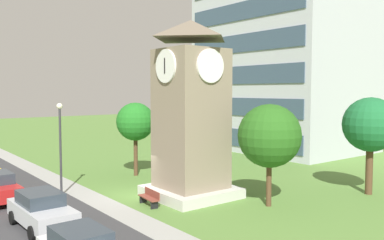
{
  "coord_description": "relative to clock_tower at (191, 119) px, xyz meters",
  "views": [
    {
      "loc": [
        21.93,
        -12.66,
        6.42
      ],
      "look_at": [
        1.18,
        3.34,
        4.56
      ],
      "focal_mm": 38.56,
      "sensor_mm": 36.0,
      "label": 1
    }
  ],
  "objects": [
    {
      "name": "street_asphalt",
      "position": [
        -2.37,
        -9.3,
        -4.74
      ],
      "size": [
        120.0,
        7.2,
        0.01
      ],
      "primitive_type": "cube",
      "color": "#38383A",
      "rests_on": "ground"
    },
    {
      "name": "tree_by_building",
      "position": [
        6.28,
        9.11,
        -0.44
      ],
      "size": [
        3.36,
        3.36,
        6.03
      ],
      "color": "#513823",
      "rests_on": "ground"
    },
    {
      "name": "tree_near_tower",
      "position": [
        -7.51,
        0.5,
        -0.67
      ],
      "size": [
        2.87,
        2.87,
        5.54
      ],
      "color": "#513823",
      "rests_on": "ground"
    },
    {
      "name": "clock_tower",
      "position": [
        0.0,
        0.0,
        0.0
      ],
      "size": [
        4.71,
        4.71,
        10.59
      ],
      "color": "gray",
      "rests_on": "ground"
    },
    {
      "name": "parked_car_silver",
      "position": [
        0.25,
        -9.01,
        -3.88
      ],
      "size": [
        4.61,
        2.16,
        1.69
      ],
      "color": "silver",
      "rests_on": "ground"
    },
    {
      "name": "park_bench",
      "position": [
        0.16,
        -3.03,
        -4.28
      ],
      "size": [
        1.84,
        0.67,
        0.88
      ],
      "color": "brown",
      "rests_on": "ground"
    },
    {
      "name": "kerb_strip",
      "position": [
        -2.37,
        -4.9,
        -4.74
      ],
      "size": [
        120.0,
        1.6,
        0.01
      ],
      "primitive_type": "cube",
      "color": "#9E9E99",
      "rests_on": "ground"
    },
    {
      "name": "ground_plane",
      "position": [
        -2.37,
        -2.34,
        -4.74
      ],
      "size": [
        160.0,
        160.0,
        0.0
      ],
      "primitive_type": "plane",
      "color": "#567F38"
    },
    {
      "name": "street_lamp",
      "position": [
        -5.14,
        -6.11,
        -1.21
      ],
      "size": [
        0.36,
        0.36,
        5.67
      ],
      "color": "#333338",
      "rests_on": "ground"
    },
    {
      "name": "office_building",
      "position": [
        -10.47,
        20.79,
        4.86
      ],
      "size": [
        16.67,
        12.58,
        19.2
      ],
      "color": "#B7BCC6",
      "rests_on": "ground"
    },
    {
      "name": "tree_streetside",
      "position": [
        4.28,
        2.18,
        -0.81
      ],
      "size": [
        3.51,
        3.51,
        5.7
      ],
      "color": "#513823",
      "rests_on": "ground"
    }
  ]
}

